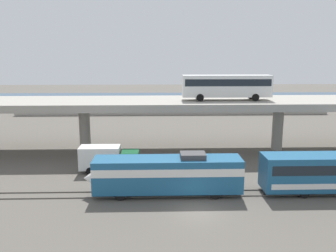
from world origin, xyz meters
TOP-DOWN VIEW (x-y plane):
  - ground_plane at (0.00, 0.00)m, footprint 260.00×260.00m
  - rail_strip_near at (0.00, 3.27)m, footprint 110.00×0.12m
  - rail_strip_far at (0.00, 4.73)m, footprint 110.00×0.12m
  - train_locomotive at (-3.20, 4.00)m, footprint 15.19×3.04m
  - highway_overpass at (0.00, 20.00)m, footprint 96.00×10.26m
  - transit_bus_on_overpass at (5.96, 19.37)m, footprint 12.00×2.68m
  - service_truck_east at (-9.24, 11.04)m, footprint 6.80×2.46m
  - pier_parking_lot at (0.00, 55.00)m, footprint 70.08×11.49m
  - parked_car_0 at (-16.21, 56.27)m, footprint 4.47×1.88m
  - parked_car_1 at (6.99, 52.19)m, footprint 4.14×1.90m
  - parked_car_2 at (-28.28, 55.12)m, footprint 4.45×1.95m
  - parked_car_3 at (2.12, 53.56)m, footprint 4.30×1.96m
  - parked_car_4 at (11.71, 52.43)m, footprint 4.17×1.82m
  - harbor_water at (0.00, 78.00)m, footprint 140.00×36.00m

SIDE VIEW (x-z plane):
  - ground_plane at x=0.00m, z-range 0.00..0.00m
  - harbor_water at x=0.00m, z-range 0.00..0.01m
  - rail_strip_near at x=0.00m, z-range 0.00..0.12m
  - rail_strip_far at x=0.00m, z-range 0.00..0.12m
  - pier_parking_lot at x=0.00m, z-range 0.00..1.59m
  - service_truck_east at x=-9.24m, z-range 0.12..3.16m
  - train_locomotive at x=-3.20m, z-range 0.10..4.28m
  - parked_car_4 at x=11.71m, z-range 1.61..3.11m
  - parked_car_1 at x=6.99m, z-range 1.61..3.11m
  - parked_car_0 at x=-16.21m, z-range 1.61..3.11m
  - parked_car_3 at x=2.12m, z-range 1.61..3.11m
  - parked_car_2 at x=-28.28m, z-range 1.61..3.11m
  - highway_overpass at x=0.00m, z-range 2.94..10.20m
  - transit_bus_on_overpass at x=5.96m, z-range 7.62..11.02m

